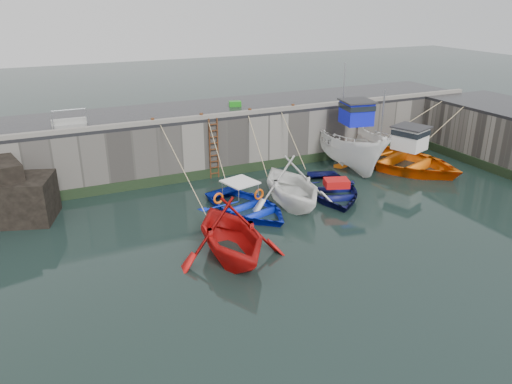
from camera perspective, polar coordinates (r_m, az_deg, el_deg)
name	(u,v)px	position (r m, az deg, el deg)	size (l,w,h in m)	color
ground	(356,252)	(19.36, 11.38, -6.73)	(120.00, 120.00, 0.00)	black
quay_back	(231,134)	(29.05, -2.89, 6.61)	(30.00, 5.00, 3.00)	slate
road_back	(230,107)	(28.68, -2.95, 9.65)	(30.00, 5.00, 0.16)	black
kerb_back	(247,112)	(26.53, -1.02, 9.07)	(30.00, 0.30, 0.20)	slate
algae_back	(249,168)	(27.18, -0.82, 2.79)	(30.00, 0.08, 0.50)	black
ladder	(214,149)	(26.02, -4.83, 4.95)	(0.51, 0.08, 3.20)	#3F1E0F
boat_near_white	(231,256)	(18.73, -2.89, -7.33)	(4.20, 4.87, 2.56)	red
boat_near_white_rope	(187,204)	(23.33, -7.90, -1.39)	(0.04, 6.36, 3.10)	tan
boat_near_blue	(247,212)	(22.34, -1.00, -2.25)	(3.43, 4.80, 0.99)	#0C25C0
boat_near_blue_rope	(218,185)	(25.49, -4.35, 0.81)	(0.04, 3.51, 3.10)	tan
boat_near_blacktrim	(291,204)	(23.20, 4.01, -1.36)	(4.21, 4.87, 2.57)	white
boat_near_blacktrim_rope	(257,179)	(26.26, 0.15, 1.52)	(0.04, 3.53, 3.10)	tan
boat_near_navy	(331,195)	(24.48, 8.58, -0.29)	(3.54, 4.96, 1.03)	#0A0D44
boat_near_navy_rope	(295,172)	(27.35, 4.49, 2.29)	(0.04, 3.41, 3.10)	tan
boat_far_white	(349,145)	(28.55, 10.63, 5.36)	(4.05, 7.81, 5.87)	white
boat_far_orange	(398,159)	(28.97, 15.94, 3.66)	(7.53, 8.77, 4.53)	orange
fish_crate	(235,104)	(28.52, -2.41, 10.05)	(0.67, 0.43, 0.28)	#1A7E16
railing	(69,123)	(25.49, -20.55, 7.40)	(1.60, 1.05, 1.00)	#A5A8AD
bollard_a	(153,121)	(25.07, -11.73, 7.97)	(0.18, 0.18, 0.28)	#3F1E0F
bollard_b	(201,116)	(25.73, -6.27, 8.64)	(0.18, 0.18, 0.28)	#3F1E0F
bollard_c	(250,111)	(26.69, -0.71, 9.24)	(0.18, 0.18, 0.28)	#3F1E0F
bollard_d	(293,107)	(27.82, 4.25, 9.71)	(0.18, 0.18, 0.28)	#3F1E0F
bollard_e	(342,102)	(29.48, 9.79, 10.14)	(0.18, 0.18, 0.28)	#3F1E0F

